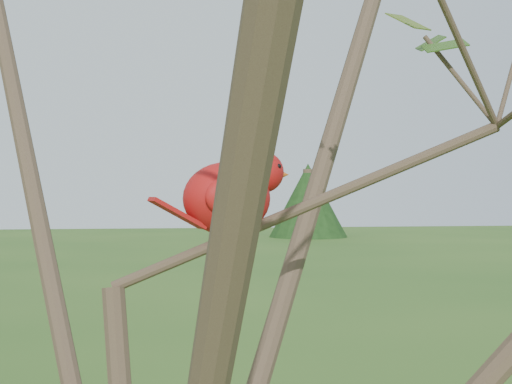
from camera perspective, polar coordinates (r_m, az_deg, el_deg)
crabapple_tree at (r=0.99m, az=-7.36°, el=1.48°), size 2.35×2.05×2.95m
cardinal at (r=1.10m, az=-1.95°, el=-0.20°), size 0.23×0.15×0.16m
distant_trees at (r=26.15m, az=-12.18°, el=-1.31°), size 45.54×17.95×3.40m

